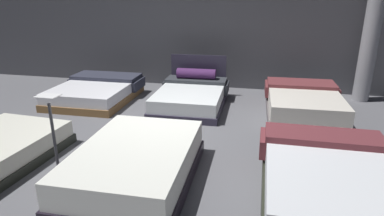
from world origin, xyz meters
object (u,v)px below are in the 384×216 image
bed_1 (136,164)px  bed_3 (96,91)px  bed_5 (303,103)px  bed_2 (330,184)px  bed_4 (191,95)px  price_sign (55,146)px  support_pillar (373,23)px

bed_1 → bed_3: size_ratio=1.05×
bed_3 → bed_5: (4.62, 0.00, 0.04)m
bed_2 → bed_4: 3.98m
bed_4 → bed_1: bearing=-91.7°
bed_4 → price_sign: size_ratio=1.80×
bed_2 → bed_5: 3.13m
bed_2 → bed_5: size_ratio=1.00×
bed_3 → support_pillar: (6.03, 1.33, 1.54)m
bed_3 → bed_2: bearing=-34.8°
bed_1 → support_pillar: bearing=48.5°
bed_3 → price_sign: price_sign is taller
bed_5 → support_pillar: 2.45m
bed_4 → bed_5: bearing=-3.0°
bed_2 → support_pillar: 4.90m
price_sign → bed_2: bearing=1.9°
price_sign → bed_1: bearing=5.1°
bed_4 → bed_5: (2.36, -0.06, 0.01)m
bed_5 → bed_2: bearing=-91.7°
price_sign → bed_4: bearing=71.5°
bed_1 → bed_5: bearing=51.7°
bed_2 → bed_5: bed_2 is taller
price_sign → support_pillar: support_pillar is taller
bed_1 → bed_3: bed_1 is taller
bed_3 → bed_4: bed_4 is taller
bed_4 → price_sign: 3.49m
bed_1 → support_pillar: support_pillar is taller
bed_2 → price_sign: price_sign is taller
bed_3 → bed_1: bearing=-55.2°
bed_5 → support_pillar: (1.41, 1.33, 1.50)m
bed_4 → price_sign: bearing=-110.0°
bed_4 → bed_5: 2.36m
support_pillar → bed_3: bearing=-167.6°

